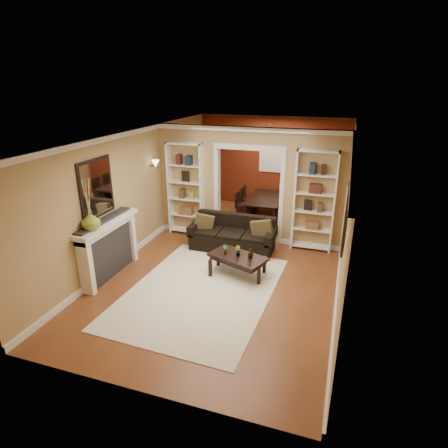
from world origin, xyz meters
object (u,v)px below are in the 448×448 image
(coffee_table, at_px, (238,265))
(bookshelf_left, at_px, (186,190))
(sofa, at_px, (232,234))
(bookshelf_right, at_px, (314,202))
(dining_table, at_px, (266,208))
(fireplace, at_px, (110,249))

(coffee_table, xyz_separation_m, bookshelf_left, (-1.84, 1.73, 0.94))
(sofa, distance_m, bookshelf_left, 1.68)
(bookshelf_left, height_order, bookshelf_right, same)
(dining_table, bearing_deg, bookshelf_right, -140.86)
(sofa, relative_size, bookshelf_left, 0.85)
(dining_table, bearing_deg, bookshelf_left, 136.33)
(bookshelf_left, distance_m, bookshelf_right, 3.10)
(bookshelf_right, xyz_separation_m, dining_table, (-1.43, 1.75, -0.85))
(bookshelf_left, distance_m, fireplace, 2.65)
(bookshelf_left, bearing_deg, dining_table, 46.33)
(fireplace, relative_size, dining_table, 1.00)
(sofa, xyz_separation_m, bookshelf_left, (-1.38, 0.58, 0.77))
(coffee_table, height_order, fireplace, fireplace)
(fireplace, bearing_deg, coffee_table, 18.65)
(coffee_table, bearing_deg, sofa, 132.06)
(bookshelf_right, relative_size, fireplace, 1.35)
(bookshelf_left, distance_m, dining_table, 2.57)
(coffee_table, bearing_deg, bookshelf_right, 74.05)
(bookshelf_right, height_order, dining_table, bookshelf_right)
(bookshelf_left, xyz_separation_m, fireplace, (-0.54, -2.53, -0.57))
(dining_table, bearing_deg, fireplace, 152.67)
(sofa, distance_m, fireplace, 2.74)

